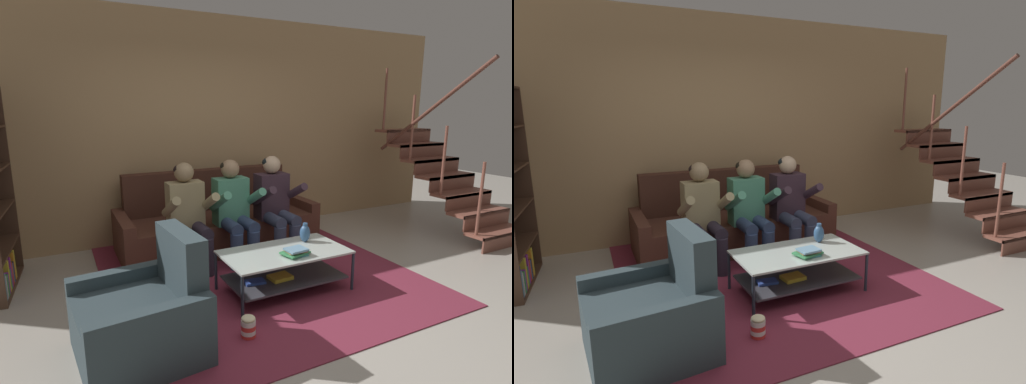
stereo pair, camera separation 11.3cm
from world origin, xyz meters
TOP-DOWN VIEW (x-y plane):
  - ground at (0.00, 0.00)m, footprint 16.80×16.80m
  - back_partition at (0.00, 2.46)m, footprint 8.40×0.12m
  - staircase_run at (3.25, 1.02)m, footprint 0.92×1.94m
  - couch at (0.12, 1.84)m, footprint 2.42×0.92m
  - person_seated_left at (-0.42, 1.28)m, footprint 0.50×0.58m
  - person_seated_middle at (0.12, 1.28)m, footprint 0.50×0.58m
  - person_seated_right at (0.66, 1.29)m, footprint 0.50×0.58m
  - coffee_table at (0.21, 0.35)m, footprint 1.19×0.63m
  - area_rug at (0.17, 0.97)m, footprint 3.00×3.42m
  - vase at (0.54, 0.49)m, footprint 0.10×0.10m
  - book_stack at (0.26, 0.22)m, footprint 0.28×0.23m
  - armchair at (-1.18, -0.05)m, footprint 0.89×0.90m
  - popcorn_tub at (-0.44, -0.21)m, footprint 0.12×0.12m

SIDE VIEW (x-z plane):
  - ground at x=0.00m, z-range 0.00..0.00m
  - area_rug at x=0.17m, z-range 0.00..0.01m
  - popcorn_tub at x=-0.44m, z-range 0.00..0.18m
  - coffee_table at x=0.21m, z-range 0.07..0.47m
  - armchair at x=-1.18m, z-range -0.16..0.72m
  - couch at x=0.12m, z-range -0.17..0.76m
  - book_stack at x=0.26m, z-range 0.40..0.47m
  - vase at x=0.54m, z-range 0.39..0.59m
  - person_seated_middle at x=0.12m, z-range 0.05..1.20m
  - person_seated_left at x=-0.42m, z-range 0.05..1.20m
  - person_seated_right at x=0.66m, z-range 0.05..1.21m
  - staircase_run at x=3.25m, z-range -0.34..1.97m
  - back_partition at x=0.00m, z-range 0.00..2.90m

